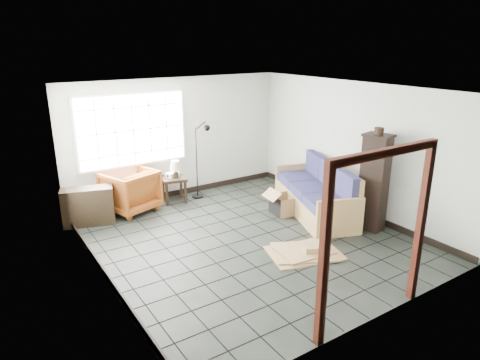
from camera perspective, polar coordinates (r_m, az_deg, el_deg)
ground at (r=7.61m, az=1.04°, el=-7.84°), size 5.50×5.50×0.00m
room_shell at (r=7.06m, az=0.99°, el=4.60°), size 5.02×5.52×2.61m
window_panel at (r=8.99m, az=-14.13°, el=6.48°), size 2.32×0.08×1.52m
doorway_trim at (r=5.24m, az=18.07°, el=-4.69°), size 1.80×0.08×2.20m
futon_sofa at (r=8.72m, az=10.36°, el=-1.99°), size 1.64×2.52×1.05m
armchair at (r=8.92m, az=-14.48°, el=-1.13°), size 1.15×1.12×0.95m
side_table at (r=9.26m, az=-8.83°, el=-0.21°), size 0.59×0.59×0.55m
table_lamp at (r=9.09m, az=-8.60°, el=1.85°), size 0.31×0.31×0.38m
projector at (r=9.27m, az=-9.00°, el=0.73°), size 0.30×0.26×0.09m
floor_lamp at (r=9.38m, az=-5.10°, el=3.01°), size 0.50×0.32×1.68m
console_shelf at (r=8.55m, az=-19.58°, el=-3.31°), size 0.99×0.61×0.72m
tall_shelf at (r=8.05m, az=17.44°, el=-0.26°), size 0.48×0.56×1.78m
pot at (r=7.77m, az=18.04°, el=6.21°), size 0.18×0.18×0.12m
open_box at (r=8.69m, az=6.23°, el=-3.18°), size 0.96×0.54×0.52m
cardboard_pile at (r=7.17m, az=8.73°, el=-9.40°), size 1.33×1.12×0.17m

